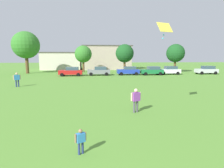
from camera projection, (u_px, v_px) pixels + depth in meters
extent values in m
plane|color=#568C33|center=(94.00, 78.00, 31.91)|extent=(160.00, 160.00, 0.00)
cylinder|color=navy|center=(79.00, 148.00, 6.92)|extent=(0.09, 0.09, 0.48)
cylinder|color=navy|center=(83.00, 147.00, 7.00)|extent=(0.09, 0.09, 0.48)
cube|color=#337FCC|center=(81.00, 138.00, 6.90)|extent=(0.37, 0.31, 0.34)
cylinder|color=#936B4C|center=(76.00, 139.00, 6.79)|extent=(0.07, 0.07, 0.32)
cylinder|color=#936B4C|center=(85.00, 136.00, 7.01)|extent=(0.07, 0.07, 0.32)
sphere|color=#936B4C|center=(80.00, 131.00, 6.86)|extent=(0.15, 0.15, 0.15)
cylinder|color=#4C4C51|center=(134.00, 107.00, 12.10)|extent=(0.14, 0.14, 0.77)
cylinder|color=#4C4C51|center=(137.00, 106.00, 12.20)|extent=(0.14, 0.14, 0.77)
cube|color=purple|center=(136.00, 97.00, 12.05)|extent=(0.58, 0.46, 0.55)
cylinder|color=beige|center=(132.00, 97.00, 11.90)|extent=(0.11, 0.11, 0.51)
cylinder|color=beige|center=(140.00, 96.00, 12.19)|extent=(0.11, 0.11, 0.51)
sphere|color=beige|center=(136.00, 90.00, 11.99)|extent=(0.24, 0.24, 0.24)
cylinder|color=navy|center=(16.00, 83.00, 22.28)|extent=(0.16, 0.16, 0.84)
cylinder|color=navy|center=(19.00, 83.00, 22.42)|extent=(0.16, 0.16, 0.84)
cube|color=#337FCC|center=(17.00, 77.00, 22.25)|extent=(0.64, 0.55, 0.59)
cylinder|color=tan|center=(14.00, 77.00, 22.04)|extent=(0.12, 0.12, 0.56)
cylinder|color=tan|center=(20.00, 77.00, 22.44)|extent=(0.12, 0.12, 0.56)
sphere|color=tan|center=(17.00, 74.00, 22.18)|extent=(0.26, 0.26, 0.26)
cube|color=yellow|center=(165.00, 27.00, 11.80)|extent=(1.09, 0.76, 0.63)
sphere|color=#3FBFE5|center=(165.00, 31.00, 11.84)|extent=(0.10, 0.10, 0.10)
sphere|color=#3FBFE5|center=(164.00, 35.00, 11.87)|extent=(0.10, 0.10, 0.10)
sphere|color=#3FBFE5|center=(163.00, 38.00, 11.89)|extent=(0.10, 0.10, 0.10)
cube|color=red|center=(71.00, 72.00, 34.80)|extent=(4.30, 1.80, 0.76)
cube|color=#334756|center=(72.00, 69.00, 34.73)|extent=(2.24, 1.58, 0.60)
cylinder|color=black|center=(62.00, 75.00, 33.83)|extent=(0.64, 0.22, 0.64)
cylinder|color=black|center=(64.00, 74.00, 35.60)|extent=(0.64, 0.22, 0.64)
cylinder|color=black|center=(78.00, 75.00, 34.10)|extent=(0.64, 0.22, 0.64)
cylinder|color=black|center=(79.00, 74.00, 35.88)|extent=(0.64, 0.22, 0.64)
cube|color=slate|center=(99.00, 72.00, 35.87)|extent=(4.30, 1.80, 0.76)
cube|color=#334756|center=(100.00, 68.00, 35.81)|extent=(2.24, 1.58, 0.60)
cylinder|color=black|center=(91.00, 74.00, 34.91)|extent=(0.64, 0.22, 0.64)
cylinder|color=black|center=(91.00, 73.00, 36.68)|extent=(0.64, 0.22, 0.64)
cylinder|color=black|center=(107.00, 74.00, 35.18)|extent=(0.64, 0.22, 0.64)
cylinder|color=black|center=(106.00, 73.00, 36.95)|extent=(0.64, 0.22, 0.64)
cube|color=#1E38AD|center=(128.00, 71.00, 36.65)|extent=(4.30, 1.80, 0.76)
cube|color=#334756|center=(130.00, 68.00, 36.59)|extent=(2.24, 1.58, 0.60)
cylinder|color=black|center=(121.00, 74.00, 35.68)|extent=(0.64, 0.22, 0.64)
cylinder|color=black|center=(120.00, 73.00, 37.46)|extent=(0.64, 0.22, 0.64)
cylinder|color=black|center=(136.00, 74.00, 35.96)|extent=(0.64, 0.22, 0.64)
cylinder|color=black|center=(134.00, 73.00, 37.73)|extent=(0.64, 0.22, 0.64)
cube|color=#196B38|center=(152.00, 71.00, 36.60)|extent=(4.30, 1.80, 0.76)
cube|color=#334756|center=(153.00, 68.00, 36.54)|extent=(2.24, 1.58, 0.60)
cylinder|color=black|center=(146.00, 74.00, 35.64)|extent=(0.64, 0.22, 0.64)
cylinder|color=black|center=(143.00, 73.00, 37.41)|extent=(0.64, 0.22, 0.64)
cylinder|color=black|center=(160.00, 74.00, 35.91)|extent=(0.64, 0.22, 0.64)
cylinder|color=black|center=(157.00, 73.00, 37.68)|extent=(0.64, 0.22, 0.64)
cube|color=white|center=(169.00, 71.00, 37.50)|extent=(4.30, 1.80, 0.76)
cube|color=#334756|center=(171.00, 68.00, 37.43)|extent=(2.24, 1.58, 0.60)
cylinder|color=black|center=(163.00, 73.00, 36.53)|extent=(0.64, 0.22, 0.64)
cylinder|color=black|center=(160.00, 73.00, 38.31)|extent=(0.64, 0.22, 0.64)
cylinder|color=black|center=(178.00, 73.00, 36.81)|extent=(0.64, 0.22, 0.64)
cylinder|color=black|center=(174.00, 72.00, 38.58)|extent=(0.64, 0.22, 0.64)
cube|color=silver|center=(206.00, 71.00, 38.38)|extent=(4.30, 1.80, 0.76)
cube|color=#334756|center=(208.00, 67.00, 38.31)|extent=(2.24, 1.58, 0.60)
cylinder|color=black|center=(202.00, 73.00, 37.41)|extent=(0.64, 0.22, 0.64)
cylinder|color=black|center=(197.00, 72.00, 39.18)|extent=(0.64, 0.22, 0.64)
cylinder|color=black|center=(216.00, 73.00, 37.68)|extent=(0.64, 0.22, 0.64)
cylinder|color=black|center=(210.00, 72.00, 39.46)|extent=(0.64, 0.22, 0.64)
cylinder|color=brown|center=(27.00, 65.00, 39.82)|extent=(0.66, 0.66, 3.59)
sphere|color=#337528|center=(26.00, 45.00, 39.20)|extent=(5.67, 5.67, 5.67)
cylinder|color=brown|center=(83.00, 67.00, 43.53)|extent=(0.46, 0.46, 2.49)
sphere|color=#337528|center=(83.00, 54.00, 43.10)|extent=(3.93, 3.93, 3.93)
cylinder|color=brown|center=(125.00, 67.00, 42.06)|extent=(0.47, 0.47, 2.57)
sphere|color=#194C1E|center=(125.00, 53.00, 41.62)|extent=(4.06, 4.06, 4.06)
cylinder|color=brown|center=(175.00, 67.00, 42.85)|extent=(0.48, 0.48, 2.61)
sphere|color=#194C1E|center=(175.00, 53.00, 42.40)|extent=(4.12, 4.12, 4.12)
cube|color=beige|center=(62.00, 61.00, 51.88)|extent=(10.43, 6.59, 4.53)
cube|color=#4C4742|center=(61.00, 53.00, 51.53)|extent=(10.85, 6.86, 0.24)
cube|color=tan|center=(107.00, 58.00, 52.92)|extent=(13.06, 7.09, 6.37)
cube|color=#4C4742|center=(107.00, 46.00, 52.44)|extent=(13.58, 7.38, 0.24)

